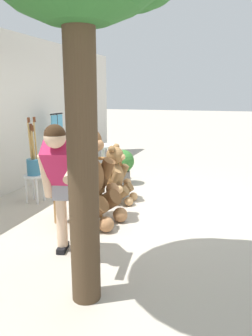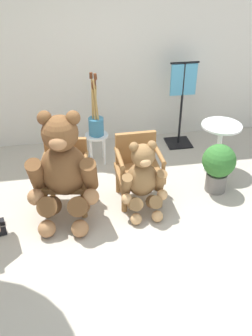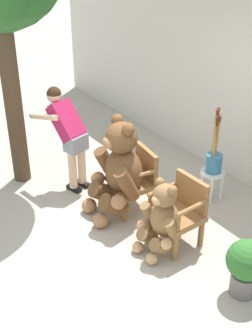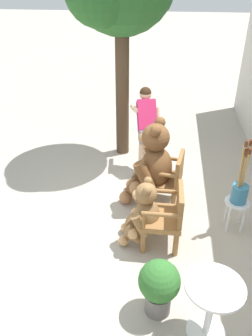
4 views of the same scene
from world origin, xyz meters
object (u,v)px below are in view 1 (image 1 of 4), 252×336
potted_plant (123,164)px  clothing_display_stand (58,145)px  teddy_bear_small (117,174)px  round_side_table (103,158)px  teddy_bear_large (90,175)px  white_stool (35,181)px  person_visitor (64,178)px  brush_bucket (34,162)px  wooden_chair_left (75,188)px  wooden_chair_right (100,173)px

potted_plant → clothing_display_stand: 1.40m
teddy_bear_small → round_side_table: size_ratio=1.32×
teddy_bear_large → potted_plant: teddy_bear_large is taller
teddy_bear_large → white_stool: 1.36m
person_visitor → brush_bucket: (1.49, 1.39, -0.22)m
wooden_chair_left → teddy_bear_large: teddy_bear_large is taller
teddy_bear_small → person_visitor: size_ratio=0.65×
brush_bucket → teddy_bear_small: bearing=-71.0°
person_visitor → wooden_chair_left: bearing=22.5°
wooden_chair_right → wooden_chair_left: bearing=-180.0°
teddy_bear_small → clothing_display_stand: clothing_display_stand is taller
wooden_chair_right → white_stool: 1.07m
teddy_bear_small → person_visitor: (-1.93, -0.13, 0.42)m
wooden_chair_right → round_side_table: 1.36m
wooden_chair_right → white_stool: bearing=113.8°
teddy_bear_small → round_side_table: 1.48m
wooden_chair_right → teddy_bear_small: 0.29m
teddy_bear_large → wooden_chair_right: bearing=15.3°
white_stool → clothing_display_stand: size_ratio=0.34×
wooden_chair_left → brush_bucket: 1.10m
white_stool → teddy_bear_large: bearing=-112.1°
teddy_bear_large → white_stool: (0.50, 1.23, -0.32)m
person_visitor → teddy_bear_small: bearing=3.8°
wooden_chair_right → potted_plant: size_ratio=1.26×
wooden_chair_right → teddy_bear_large: size_ratio=0.62×
teddy_bear_large → round_side_table: (2.20, 0.73, -0.23)m
teddy_bear_large → clothing_display_stand: size_ratio=1.01×
teddy_bear_small → teddy_bear_large: bearing=177.6°
potted_plant → person_visitor: bearing=-172.5°
clothing_display_stand → round_side_table: bearing=-69.0°
wooden_chair_left → brush_bucket: brush_bucket is taller
teddy_bear_large → potted_plant: bearing=6.4°
wooden_chair_left → wooden_chair_right: (0.91, 0.00, 0.00)m
teddy_bear_small → clothing_display_stand: size_ratio=0.70×
potted_plant → clothing_display_stand: size_ratio=0.50×
person_visitor → clothing_display_stand: bearing=31.3°
white_stool → wooden_chair_left: bearing=-116.2°
teddy_bear_small → white_stool: 1.34m
white_stool → round_side_table: bearing=-16.3°
brush_bucket → potted_plant: (1.50, -1.00, -0.28)m
teddy_bear_large → clothing_display_stand: bearing=40.0°
wooden_chair_right → round_side_table: size_ratio=1.19×
round_side_table → potted_plant: bearing=-111.9°
round_side_table → wooden_chair_left: bearing=-167.7°
teddy_bear_large → teddy_bear_small: bearing=-2.4°
wooden_chair_left → potted_plant: (1.98, -0.03, -0.07)m
person_visitor → round_side_table: (3.20, 0.90, -0.44)m
white_stool → potted_plant: size_ratio=0.68×
potted_plant → wooden_chair_left: bearing=179.2°
brush_bucket → round_side_table: brush_bucket is taller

